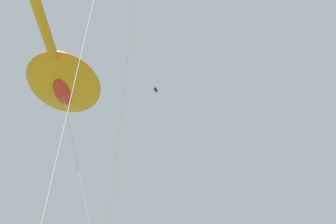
{
  "coord_description": "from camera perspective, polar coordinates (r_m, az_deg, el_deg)",
  "views": [
    {
      "loc": [
        -10.55,
        3.97,
        1.55
      ],
      "look_at": [
        -1.02,
        9.06,
        9.39
      ],
      "focal_mm": 36.27,
      "sensor_mm": 36.0,
      "label": 1
    }
  ],
  "objects": [
    {
      "name": "small_kite_tiny_distant",
      "position": [
        34.31,
        -2.57,
        -2.03
      ],
      "size": [
        2.31,
        0.56,
        25.71
      ],
      "rotation": [
        0.0,
        0.0,
        -0.38
      ],
      "color": "black",
      "rests_on": "ground"
    },
    {
      "name": "big_show_kite",
      "position": [
        17.83,
        -17.18,
        4.94
      ],
      "size": [
        10.2,
        7.06,
        13.36
      ],
      "rotation": [
        0.0,
        0.0,
        0.52
      ],
      "color": "orange",
      "rests_on": "ground"
    }
  ]
}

